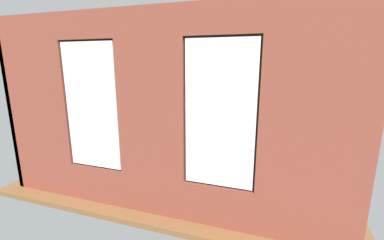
{
  "coord_description": "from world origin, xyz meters",
  "views": [
    {
      "loc": [
        -1.92,
        6.08,
        2.56
      ],
      "look_at": [
        0.03,
        0.4,
        1.18
      ],
      "focal_mm": 24.0,
      "sensor_mm": 36.0,
      "label": 1
    }
  ],
  "objects_px": {
    "potted_plant_beside_window_right": "(94,145)",
    "potted_plant_between_couches": "(232,173)",
    "potted_plant_mid_room_small": "(247,141)",
    "potted_plant_corner_near_left": "(300,131)",
    "coffee_table": "(193,146)",
    "papasan_chair": "(187,128)",
    "candle_jar": "(188,140)",
    "couch_by_window": "(160,177)",
    "cup_ceramic": "(196,144)",
    "tv_flatscreen": "(119,119)",
    "potted_plant_near_tv": "(115,131)",
    "potted_plant_corner_far_left": "(315,188)",
    "media_console": "(120,137)",
    "couch_left": "(297,159)",
    "remote_silver": "(210,143)"
  },
  "relations": [
    {
      "from": "potted_plant_beside_window_right",
      "to": "potted_plant_between_couches",
      "type": "xyz_separation_m",
      "value": [
        -2.85,
        -0.15,
        -0.25
      ]
    },
    {
      "from": "cup_ceramic",
      "to": "potted_plant_corner_far_left",
      "type": "xyz_separation_m",
      "value": [
        -2.55,
        1.75,
        0.11
      ]
    },
    {
      "from": "cup_ceramic",
      "to": "potted_plant_corner_near_left",
      "type": "xyz_separation_m",
      "value": [
        -2.55,
        -2.08,
        0.04
      ]
    },
    {
      "from": "couch_by_window",
      "to": "couch_left",
      "type": "relative_size",
      "value": 1.02
    },
    {
      "from": "coffee_table",
      "to": "potted_plant_near_tv",
      "type": "distance_m",
      "value": 2.15
    },
    {
      "from": "candle_jar",
      "to": "media_console",
      "type": "height_order",
      "value": "candle_jar"
    },
    {
      "from": "remote_silver",
      "to": "potted_plant_beside_window_right",
      "type": "xyz_separation_m",
      "value": [
        1.95,
        2.04,
        0.38
      ]
    },
    {
      "from": "potted_plant_corner_far_left",
      "to": "potted_plant_corner_near_left",
      "type": "relative_size",
      "value": 1.65
    },
    {
      "from": "potted_plant_beside_window_right",
      "to": "potted_plant_mid_room_small",
      "type": "relative_size",
      "value": 2.6
    },
    {
      "from": "potted_plant_between_couches",
      "to": "potted_plant_mid_room_small",
      "type": "relative_size",
      "value": 1.75
    },
    {
      "from": "cup_ceramic",
      "to": "tv_flatscreen",
      "type": "bearing_deg",
      "value": -14.42
    },
    {
      "from": "potted_plant_between_couches",
      "to": "papasan_chair",
      "type": "bearing_deg",
      "value": -57.84
    },
    {
      "from": "couch_left",
      "to": "tv_flatscreen",
      "type": "xyz_separation_m",
      "value": [
        5.15,
        -0.45,
        0.48
      ]
    },
    {
      "from": "candle_jar",
      "to": "papasan_chair",
      "type": "distance_m",
      "value": 1.48
    },
    {
      "from": "tv_flatscreen",
      "to": "potted_plant_between_couches",
      "type": "distance_m",
      "value": 4.58
    },
    {
      "from": "couch_by_window",
      "to": "couch_left",
      "type": "bearing_deg",
      "value": -143.82
    },
    {
      "from": "media_console",
      "to": "potted_plant_corner_far_left",
      "type": "height_order",
      "value": "potted_plant_corner_far_left"
    },
    {
      "from": "potted_plant_beside_window_right",
      "to": "potted_plant_mid_room_small",
      "type": "xyz_separation_m",
      "value": [
        -2.79,
        -2.89,
        -0.48
      ]
    },
    {
      "from": "coffee_table",
      "to": "potted_plant_corner_near_left",
      "type": "xyz_separation_m",
      "value": [
        -2.67,
        -1.95,
        0.13
      ]
    },
    {
      "from": "tv_flatscreen",
      "to": "potted_plant_beside_window_right",
      "type": "bearing_deg",
      "value": 114.25
    },
    {
      "from": "potted_plant_beside_window_right",
      "to": "potted_plant_between_couches",
      "type": "bearing_deg",
      "value": -177.03
    },
    {
      "from": "couch_left",
      "to": "potted_plant_between_couches",
      "type": "relative_size",
      "value": 2.02
    },
    {
      "from": "potted_plant_corner_far_left",
      "to": "potted_plant_between_couches",
      "type": "relative_size",
      "value": 1.45
    },
    {
      "from": "couch_by_window",
      "to": "media_console",
      "type": "relative_size",
      "value": 1.94
    },
    {
      "from": "tv_flatscreen",
      "to": "candle_jar",
      "type": "bearing_deg",
      "value": 169.29
    },
    {
      "from": "potted_plant_mid_room_small",
      "to": "couch_by_window",
      "type": "bearing_deg",
      "value": 64.1
    },
    {
      "from": "couch_left",
      "to": "remote_silver",
      "type": "height_order",
      "value": "couch_left"
    },
    {
      "from": "candle_jar",
      "to": "potted_plant_between_couches",
      "type": "bearing_deg",
      "value": 129.22
    },
    {
      "from": "potted_plant_corner_near_left",
      "to": "potted_plant_beside_window_right",
      "type": "bearing_deg",
      "value": 42.41
    },
    {
      "from": "couch_left",
      "to": "remote_silver",
      "type": "xyz_separation_m",
      "value": [
        2.1,
        -0.03,
        0.14
      ]
    },
    {
      "from": "cup_ceramic",
      "to": "potted_plant_beside_window_right",
      "type": "distance_m",
      "value": 2.43
    },
    {
      "from": "tv_flatscreen",
      "to": "potted_plant_near_tv",
      "type": "height_order",
      "value": "potted_plant_near_tv"
    },
    {
      "from": "potted_plant_between_couches",
      "to": "cup_ceramic",
      "type": "bearing_deg",
      "value": -53.09
    },
    {
      "from": "potted_plant_near_tv",
      "to": "tv_flatscreen",
      "type": "bearing_deg",
      "value": -60.36
    },
    {
      "from": "candle_jar",
      "to": "potted_plant_corner_near_left",
      "type": "distance_m",
      "value": 3.4
    },
    {
      "from": "tv_flatscreen",
      "to": "potted_plant_corner_far_left",
      "type": "distance_m",
      "value": 5.85
    },
    {
      "from": "potted_plant_mid_room_small",
      "to": "potted_plant_corner_near_left",
      "type": "xyz_separation_m",
      "value": [
        -1.41,
        -0.94,
        0.17
      ]
    },
    {
      "from": "remote_silver",
      "to": "media_console",
      "type": "bearing_deg",
      "value": -26.33
    },
    {
      "from": "potted_plant_beside_window_right",
      "to": "papasan_chair",
      "type": "bearing_deg",
      "value": -103.59
    },
    {
      "from": "coffee_table",
      "to": "papasan_chair",
      "type": "xyz_separation_m",
      "value": [
        0.71,
        -1.49,
        0.04
      ]
    },
    {
      "from": "couch_left",
      "to": "potted_plant_corner_far_left",
      "type": "height_order",
      "value": "potted_plant_corner_far_left"
    },
    {
      "from": "potted_plant_beside_window_right",
      "to": "potted_plant_corner_near_left",
      "type": "distance_m",
      "value": 5.69
    },
    {
      "from": "papasan_chair",
      "to": "couch_by_window",
      "type": "bearing_deg",
      "value": 100.61
    },
    {
      "from": "potted_plant_corner_far_left",
      "to": "potted_plant_corner_near_left",
      "type": "height_order",
      "value": "potted_plant_corner_far_left"
    },
    {
      "from": "couch_by_window",
      "to": "coffee_table",
      "type": "relative_size",
      "value": 1.27
    },
    {
      "from": "coffee_table",
      "to": "potted_plant_mid_room_small",
      "type": "height_order",
      "value": "potted_plant_mid_room_small"
    },
    {
      "from": "potted_plant_corner_far_left",
      "to": "potted_plant_corner_near_left",
      "type": "bearing_deg",
      "value": -90.08
    },
    {
      "from": "couch_by_window",
      "to": "potted_plant_between_couches",
      "type": "xyz_separation_m",
      "value": [
        -1.42,
        -0.05,
        0.27
      ]
    },
    {
      "from": "couch_by_window",
      "to": "potted_plant_mid_room_small",
      "type": "relative_size",
      "value": 3.58
    },
    {
      "from": "couch_left",
      "to": "remote_silver",
      "type": "bearing_deg",
      "value": -92.63
    }
  ]
}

